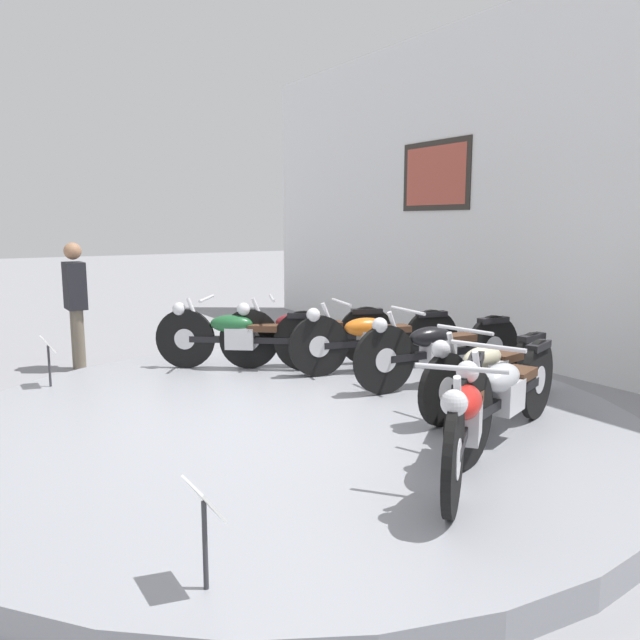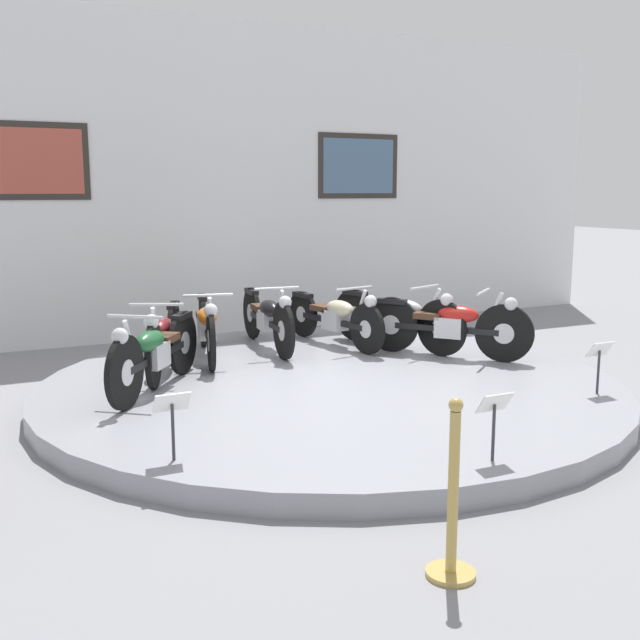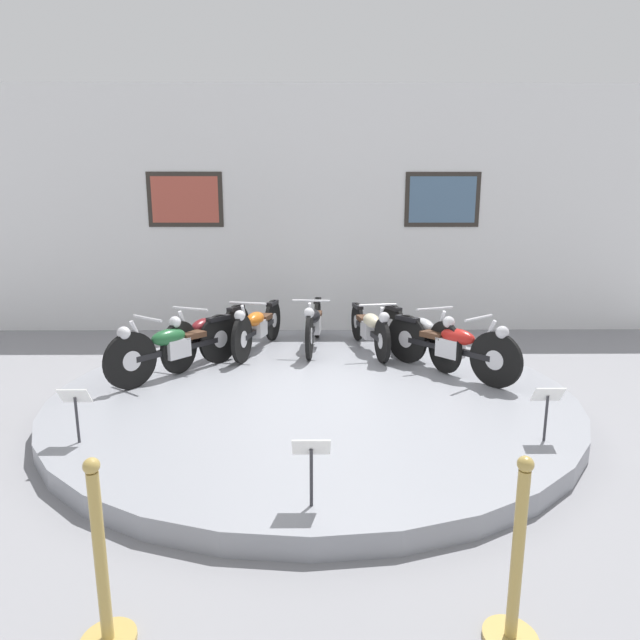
% 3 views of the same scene
% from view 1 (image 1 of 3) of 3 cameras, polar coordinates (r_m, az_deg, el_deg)
% --- Properties ---
extents(ground_plane, '(60.00, 60.00, 0.00)m').
position_cam_1_polar(ground_plane, '(5.53, -2.75, -10.40)').
color(ground_plane, gray).
extents(display_platform, '(5.94, 5.94, 0.19)m').
position_cam_1_polar(display_platform, '(5.50, -2.76, -9.47)').
color(display_platform, gray).
rests_on(display_platform, ground_plane).
extents(back_wall, '(14.00, 0.22, 4.53)m').
position_cam_1_polar(back_wall, '(7.92, 23.15, 11.43)').
color(back_wall, white).
rests_on(back_wall, ground_plane).
extents(motorcycle_green, '(1.28, 1.64, 0.81)m').
position_cam_1_polar(motorcycle_green, '(7.03, -7.28, -1.30)').
color(motorcycle_green, black).
rests_on(motorcycle_green, display_platform).
extents(motorcycle_maroon, '(0.85, 1.88, 0.81)m').
position_cam_1_polar(motorcycle_maroon, '(7.11, -1.35, -1.10)').
color(motorcycle_maroon, black).
rests_on(motorcycle_maroon, display_platform).
extents(motorcycle_orange, '(0.62, 1.97, 0.81)m').
position_cam_1_polar(motorcycle_orange, '(6.87, 4.90, -1.53)').
color(motorcycle_orange, black).
rests_on(motorcycle_orange, display_platform).
extents(motorcycle_black, '(0.54, 2.02, 0.81)m').
position_cam_1_polar(motorcycle_black, '(6.36, 10.73, -2.47)').
color(motorcycle_black, black).
rests_on(motorcycle_black, display_platform).
extents(motorcycle_cream, '(0.54, 1.94, 0.78)m').
position_cam_1_polar(motorcycle_cream, '(5.66, 15.12, -4.33)').
color(motorcycle_cream, black).
rests_on(motorcycle_cream, display_platform).
extents(motorcycle_silver, '(0.78, 1.91, 0.81)m').
position_cam_1_polar(motorcycle_silver, '(4.89, 16.59, -6.17)').
color(motorcycle_silver, black).
rests_on(motorcycle_silver, display_platform).
extents(motorcycle_red, '(1.32, 1.60, 0.81)m').
position_cam_1_polar(motorcycle_red, '(4.23, 13.15, -8.44)').
color(motorcycle_red, black).
rests_on(motorcycle_red, display_platform).
extents(info_placard_front_left, '(0.26, 0.11, 0.51)m').
position_cam_1_polar(info_placard_front_left, '(6.81, -23.59, -2.59)').
color(info_placard_front_left, '#333338').
rests_on(info_placard_front_left, display_platform).
extents(info_placard_front_right, '(0.26, 0.11, 0.51)m').
position_cam_1_polar(info_placard_front_right, '(2.95, -10.56, -16.93)').
color(info_placard_front_right, '#333338').
rests_on(info_placard_front_right, display_platform).
extents(visitor_standing, '(0.36, 0.22, 1.58)m').
position_cam_1_polar(visitor_standing, '(8.23, -21.45, 1.76)').
color(visitor_standing, '#6B6051').
rests_on(visitor_standing, ground_plane).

